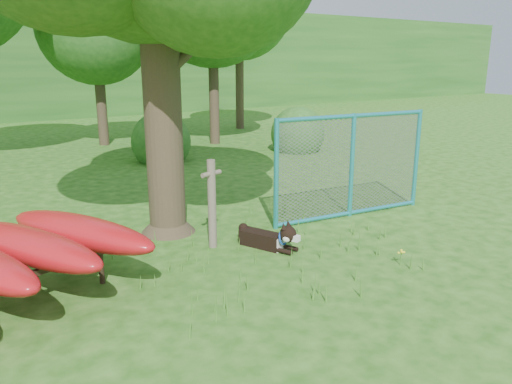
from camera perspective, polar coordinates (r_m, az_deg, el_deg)
ground at (r=7.13m, az=4.14°, el=-10.10°), size 80.00×80.00×0.00m
wooden_post at (r=8.12m, az=-5.06°, el=-1.12°), size 0.40×0.18×1.47m
kayak_rack at (r=6.89m, az=-27.15°, el=-6.32°), size 3.68×3.29×0.93m
husky_dog at (r=8.20m, az=1.69°, el=-5.25°), size 0.63×1.15×0.53m
fence_section at (r=9.86m, az=10.89°, el=2.96°), size 3.45×0.49×3.38m
wildflower_clump at (r=7.86m, az=16.28°, el=-6.72°), size 0.11×0.10×0.24m
bg_tree_c at (r=18.91m, az=-17.90°, el=17.54°), size 4.00×4.00×6.12m
bg_tree_e at (r=22.65m, az=-1.95°, el=20.52°), size 4.60×4.60×7.55m
shrub_right at (r=17.04m, az=4.73°, el=4.67°), size 1.80×1.80×1.80m
shrub_mid at (r=15.59m, az=-10.69°, el=3.50°), size 1.80×1.80×1.80m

